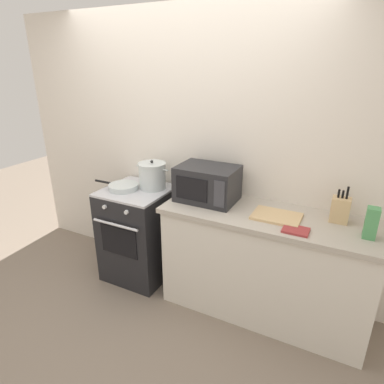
{
  "coord_description": "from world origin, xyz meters",
  "views": [
    {
      "loc": [
        1.42,
        -1.71,
        2.02
      ],
      "look_at": [
        0.24,
        0.6,
        1.0
      ],
      "focal_mm": 30.66,
      "sensor_mm": 36.0,
      "label": 1
    }
  ],
  "objects_px": {
    "cutting_board": "(277,216)",
    "knife_block": "(340,210)",
    "stock_pot": "(152,176)",
    "oven_mitt": "(296,230)",
    "microwave": "(207,183)",
    "pasta_box": "(371,223)",
    "frying_pan": "(123,187)",
    "stove": "(139,233)"
  },
  "relations": [
    {
      "from": "stock_pot",
      "to": "knife_block",
      "type": "relative_size",
      "value": 1.21
    },
    {
      "from": "stock_pot",
      "to": "microwave",
      "type": "bearing_deg",
      "value": -2.89
    },
    {
      "from": "knife_block",
      "to": "stove",
      "type": "bearing_deg",
      "value": -175.38
    },
    {
      "from": "microwave",
      "to": "pasta_box",
      "type": "relative_size",
      "value": 2.27
    },
    {
      "from": "stock_pot",
      "to": "knife_block",
      "type": "bearing_deg",
      "value": 1.16
    },
    {
      "from": "frying_pan",
      "to": "pasta_box",
      "type": "xyz_separation_m",
      "value": [
        2.06,
        0.02,
        0.08
      ]
    },
    {
      "from": "microwave",
      "to": "knife_block",
      "type": "xyz_separation_m",
      "value": [
        1.05,
        0.06,
        -0.05
      ]
    },
    {
      "from": "pasta_box",
      "to": "frying_pan",
      "type": "bearing_deg",
      "value": -179.49
    },
    {
      "from": "frying_pan",
      "to": "microwave",
      "type": "height_order",
      "value": "microwave"
    },
    {
      "from": "cutting_board",
      "to": "stock_pot",
      "type": "bearing_deg",
      "value": 174.89
    },
    {
      "from": "stove",
      "to": "oven_mitt",
      "type": "relative_size",
      "value": 5.11
    },
    {
      "from": "knife_block",
      "to": "pasta_box",
      "type": "height_order",
      "value": "knife_block"
    },
    {
      "from": "stove",
      "to": "stock_pot",
      "type": "distance_m",
      "value": 0.6
    },
    {
      "from": "stove",
      "to": "cutting_board",
      "type": "relative_size",
      "value": 2.56
    },
    {
      "from": "oven_mitt",
      "to": "stove",
      "type": "bearing_deg",
      "value": 173.92
    },
    {
      "from": "microwave",
      "to": "frying_pan",
      "type": "bearing_deg",
      "value": -171.12
    },
    {
      "from": "microwave",
      "to": "pasta_box",
      "type": "height_order",
      "value": "microwave"
    },
    {
      "from": "knife_block",
      "to": "oven_mitt",
      "type": "height_order",
      "value": "knife_block"
    },
    {
      "from": "frying_pan",
      "to": "cutting_board",
      "type": "xyz_separation_m",
      "value": [
        1.43,
        0.05,
        -0.02
      ]
    },
    {
      "from": "oven_mitt",
      "to": "pasta_box",
      "type": "bearing_deg",
      "value": 15.94
    },
    {
      "from": "frying_pan",
      "to": "pasta_box",
      "type": "height_order",
      "value": "pasta_box"
    },
    {
      "from": "stove",
      "to": "stock_pot",
      "type": "xyz_separation_m",
      "value": [
        0.12,
        0.11,
        0.58
      ]
    },
    {
      "from": "cutting_board",
      "to": "stove",
      "type": "bearing_deg",
      "value": -179.95
    },
    {
      "from": "knife_block",
      "to": "pasta_box",
      "type": "bearing_deg",
      "value": -40.08
    },
    {
      "from": "pasta_box",
      "to": "oven_mitt",
      "type": "distance_m",
      "value": 0.48
    },
    {
      "from": "pasta_box",
      "to": "stove",
      "type": "bearing_deg",
      "value": 179.15
    },
    {
      "from": "stove",
      "to": "frying_pan",
      "type": "bearing_deg",
      "value": -157.17
    },
    {
      "from": "knife_block",
      "to": "frying_pan",
      "type": "bearing_deg",
      "value": -174.21
    },
    {
      "from": "knife_block",
      "to": "microwave",
      "type": "bearing_deg",
      "value": -176.62
    },
    {
      "from": "frying_pan",
      "to": "stove",
      "type": "bearing_deg",
      "value": 22.83
    },
    {
      "from": "knife_block",
      "to": "stock_pot",
      "type": "bearing_deg",
      "value": -178.84
    },
    {
      "from": "stove",
      "to": "frying_pan",
      "type": "distance_m",
      "value": 0.5
    },
    {
      "from": "stove",
      "to": "oven_mitt",
      "type": "bearing_deg",
      "value": -6.08
    },
    {
      "from": "stove",
      "to": "knife_block",
      "type": "height_order",
      "value": "knife_block"
    },
    {
      "from": "stock_pot",
      "to": "oven_mitt",
      "type": "height_order",
      "value": "stock_pot"
    },
    {
      "from": "stove",
      "to": "knife_block",
      "type": "xyz_separation_m",
      "value": [
        1.75,
        0.14,
        0.56
      ]
    },
    {
      "from": "stove",
      "to": "cutting_board",
      "type": "height_order",
      "value": "cutting_board"
    },
    {
      "from": "frying_pan",
      "to": "knife_block",
      "type": "bearing_deg",
      "value": 5.79
    },
    {
      "from": "stove",
      "to": "pasta_box",
      "type": "distance_m",
      "value": 2.03
    },
    {
      "from": "cutting_board",
      "to": "knife_block",
      "type": "distance_m",
      "value": 0.46
    },
    {
      "from": "pasta_box",
      "to": "oven_mitt",
      "type": "xyz_separation_m",
      "value": [
        -0.46,
        -0.13,
        -0.1
      ]
    },
    {
      "from": "stove",
      "to": "knife_block",
      "type": "bearing_deg",
      "value": 4.62
    }
  ]
}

